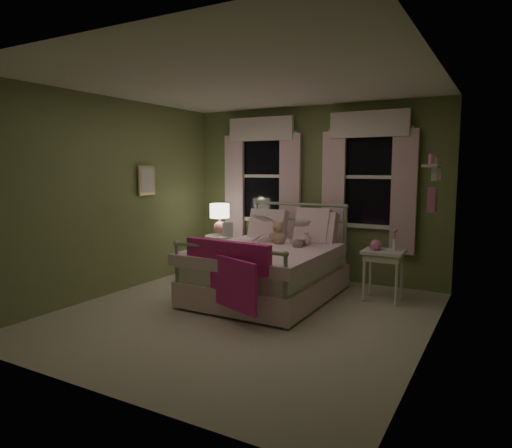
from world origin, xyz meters
The scene contains 18 objects.
room_shell centered at (0.00, 0.00, 1.30)m, with size 4.20×4.20×4.20m.
bed centered at (-0.07, 0.79, 0.38)m, with size 1.58×2.04×1.18m.
pink_throw centered at (-0.08, -0.22, 0.61)m, with size 1.10×0.44×0.71m.
child_left centered at (-0.36, 1.22, 0.99)m, with size 0.30×0.20×0.83m, color #F7D1DD.
child_right centered at (0.20, 1.22, 0.93)m, with size 0.35×0.28×0.73m, color #F7D1DD.
book_left centered at (-0.36, 0.97, 0.96)m, with size 0.20×0.27×0.03m, color beige.
book_right centered at (0.20, 0.97, 0.92)m, with size 0.20×0.27×0.02m, color beige.
teddy_bear centered at (-0.08, 1.07, 0.79)m, with size 0.24×0.20×0.33m.
nightstand_left centered at (-1.24, 1.41, 0.42)m, with size 0.46×0.46×0.65m.
table_lamp centered at (-1.24, 1.41, 0.95)m, with size 0.29×0.29×0.47m.
book_nightstand centered at (-1.14, 1.33, 0.66)m, with size 0.16×0.22×0.02m, color beige.
nightstand_right centered at (1.26, 1.35, 0.55)m, with size 0.50×0.40×0.64m.
pink_toy centered at (1.16, 1.35, 0.71)m, with size 0.14×0.19×0.14m.
bud_vase centered at (1.38, 1.40, 0.79)m, with size 0.06×0.06×0.28m.
window_left centered at (-0.85, 2.03, 1.62)m, with size 1.34×0.13×1.96m.
window_right centered at (0.85, 2.03, 1.62)m, with size 1.34×0.13×1.96m.
wall_shelf centered at (1.90, 0.70, 1.52)m, with size 0.15×0.50×0.60m.
framed_picture centered at (-1.95, 0.60, 1.50)m, with size 0.03×0.32×0.42m.
Camera 1 is at (2.60, -4.36, 1.68)m, focal length 32.00 mm.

